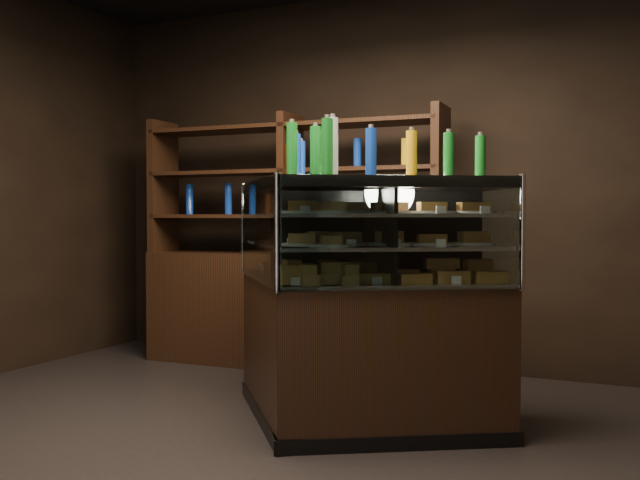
% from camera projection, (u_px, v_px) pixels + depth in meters
% --- Properties ---
extents(ground, '(5.00, 5.00, 0.00)m').
position_uv_depth(ground, '(206.00, 458.00, 3.54)').
color(ground, black).
rests_on(ground, ground).
extents(room_shell, '(5.02, 5.02, 3.01)m').
position_uv_depth(room_shell, '(203.00, 65.00, 3.47)').
color(room_shell, black).
rests_on(room_shell, ground).
extents(display_case, '(1.91, 1.42, 1.42)m').
position_uv_depth(display_case, '(348.00, 343.00, 4.09)').
color(display_case, black).
rests_on(display_case, ground).
extents(food_display, '(1.54, 1.03, 0.44)m').
position_uv_depth(food_display, '(348.00, 237.00, 4.06)').
color(food_display, '#B47B40').
rests_on(food_display, display_case).
extents(bottles_top, '(1.37, 0.89, 0.30)m').
position_uv_depth(bottles_top, '(349.00, 155.00, 4.05)').
color(bottles_top, '#147223').
rests_on(bottles_top, display_case).
extents(potted_conifer, '(0.33, 0.33, 0.70)m').
position_uv_depth(potted_conifer, '(458.00, 352.00, 4.19)').
color(potted_conifer, black).
rests_on(potted_conifer, ground).
extents(back_shelving, '(2.47, 0.52, 2.00)m').
position_uv_depth(back_shelving, '(291.00, 291.00, 5.62)').
color(back_shelving, black).
rests_on(back_shelving, ground).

